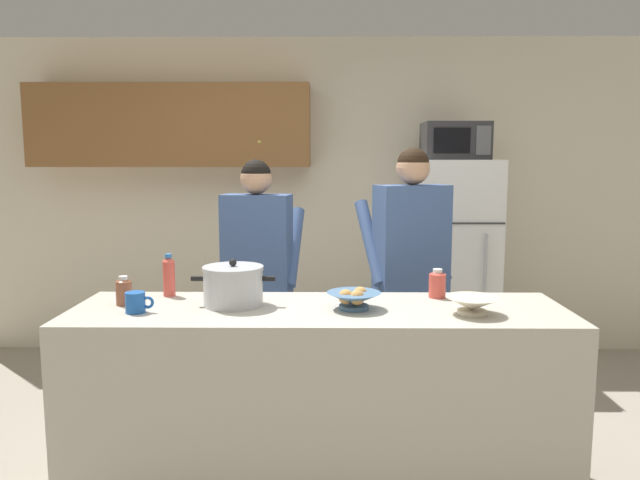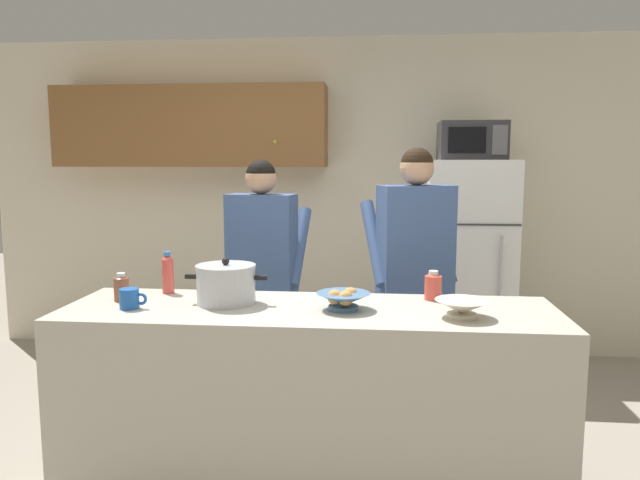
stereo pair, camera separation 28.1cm
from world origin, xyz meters
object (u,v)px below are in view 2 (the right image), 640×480
object	(u,v)px
empty_bowl	(462,307)
bottle_far_corner	(121,287)
coffee_mug	(130,299)
cooking_pot	(226,284)
bread_bowl	(343,299)
microwave	(472,141)
refrigerator	(467,266)
person_near_pot	(262,259)
bottle_mid_counter	(433,285)
person_by_sink	(415,255)
bottle_near_edge	(168,273)

from	to	relation	value
empty_bowl	bottle_far_corner	world-z (taller)	bottle_far_corner
coffee_mug	bottle_far_corner	xyz separation A→B (m)	(-0.10, 0.15, 0.02)
cooking_pot	bread_bowl	distance (m)	0.58
microwave	empty_bowl	distance (m)	2.12
coffee_mug	bread_bowl	distance (m)	1.00
microwave	bread_bowl	bearing A→B (deg)	-114.44
refrigerator	coffee_mug	xyz separation A→B (m)	(-1.84, -1.94, 0.16)
refrigerator	person_near_pot	size ratio (longest dim) A/B	1.00
coffee_mug	empty_bowl	size ratio (longest dim) A/B	0.54
coffee_mug	bottle_mid_counter	distance (m)	1.47
microwave	bottle_mid_counter	world-z (taller)	microwave
refrigerator	bottle_far_corner	size ratio (longest dim) A/B	11.49
microwave	coffee_mug	bearing A→B (deg)	-133.73
person_near_pot	person_by_sink	bearing A→B (deg)	-4.55
person_by_sink	empty_bowl	world-z (taller)	person_by_sink
coffee_mug	bottle_near_edge	distance (m)	0.35
microwave	bottle_mid_counter	size ratio (longest dim) A/B	3.27
empty_bowl	bottle_near_edge	distance (m)	1.51
refrigerator	microwave	distance (m)	0.95
microwave	bread_bowl	distance (m)	2.18
person_by_sink	bottle_mid_counter	bearing A→B (deg)	-83.84
microwave	bottle_far_corner	distance (m)	2.74
empty_bowl	bottle_mid_counter	world-z (taller)	bottle_mid_counter
person_by_sink	bottle_near_edge	distance (m)	1.41
refrigerator	bottle_mid_counter	xyz separation A→B (m)	(-0.41, -1.63, 0.19)
empty_bowl	bottle_near_edge	world-z (taller)	bottle_near_edge
refrigerator	microwave	size ratio (longest dim) A/B	3.36
microwave	empty_bowl	size ratio (longest dim) A/B	1.99
bottle_near_edge	bread_bowl	bearing A→B (deg)	-16.05
person_by_sink	empty_bowl	xyz separation A→B (m)	(0.16, -0.89, -0.09)
bread_bowl	bottle_far_corner	size ratio (longest dim) A/B	1.81
refrigerator	person_by_sink	world-z (taller)	person_by_sink
bread_bowl	bottle_mid_counter	bearing A→B (deg)	29.74
coffee_mug	bottle_far_corner	bearing A→B (deg)	125.49
microwave	coffee_mug	xyz separation A→B (m)	(-1.84, -1.92, -0.79)
bottle_near_edge	bottle_mid_counter	xyz separation A→B (m)	(1.37, -0.02, -0.03)
person_by_sink	bottle_near_edge	size ratio (longest dim) A/B	7.71
person_near_pot	empty_bowl	world-z (taller)	person_near_pot
empty_bowl	bottle_near_edge	bearing A→B (deg)	166.22
person_near_pot	bottle_mid_counter	world-z (taller)	person_near_pot
person_by_sink	bottle_far_corner	distance (m)	1.65
microwave	bottle_far_corner	bearing A→B (deg)	-137.60
bottle_far_corner	coffee_mug	bearing A→B (deg)	-54.51
person_near_pot	coffee_mug	distance (m)	1.05
cooking_pot	empty_bowl	size ratio (longest dim) A/B	1.67
microwave	empty_bowl	bearing A→B (deg)	-99.12
refrigerator	coffee_mug	size ratio (longest dim) A/B	12.32
coffee_mug	bottle_far_corner	distance (m)	0.18
refrigerator	empty_bowl	distance (m)	1.99
bottle_near_edge	bottle_far_corner	size ratio (longest dim) A/B	1.56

